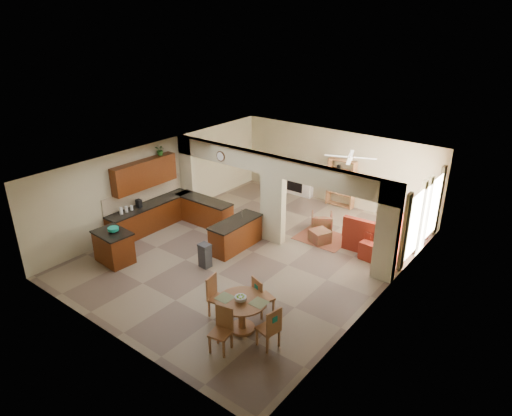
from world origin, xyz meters
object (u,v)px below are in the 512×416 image
Objects in this scene: kitchen_island at (114,247)px; dining_table at (242,310)px; sofa at (396,236)px; armchair at (322,222)px.

dining_table is (4.89, -0.12, 0.04)m from kitchen_island.
dining_table is at bearing 171.45° from sofa.
armchair is (3.74, 5.46, -0.17)m from kitchen_island.
sofa is at bearing 47.37° from kitchen_island.
sofa is (1.25, 5.92, -0.12)m from dining_table.
sofa is 2.43m from armchair.
sofa is (6.14, 5.80, -0.08)m from kitchen_island.
sofa reaches higher than armchair.
armchair is at bearing 101.70° from dining_table.
dining_table is 1.67× the size of armchair.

